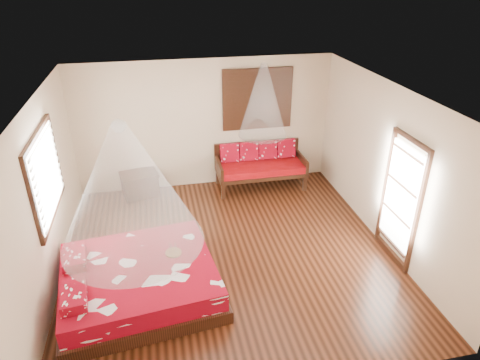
% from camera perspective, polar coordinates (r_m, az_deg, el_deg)
% --- Properties ---
extents(room, '(5.54, 5.54, 2.84)m').
position_cam_1_polar(room, '(6.79, -1.57, -0.25)').
color(room, black).
rests_on(room, ground).
extents(bed, '(2.53, 2.34, 0.65)m').
position_cam_1_polar(bed, '(6.76, -13.43, -12.90)').
color(bed, black).
rests_on(bed, floor).
extents(daybed, '(1.94, 0.86, 0.98)m').
position_cam_1_polar(daybed, '(9.49, 2.67, 2.16)').
color(daybed, black).
rests_on(daybed, floor).
extents(storage_chest, '(0.86, 0.71, 0.52)m').
position_cam_1_polar(storage_chest, '(9.42, -13.20, -0.54)').
color(storage_chest, black).
rests_on(storage_chest, floor).
extents(shutter_panel, '(1.52, 0.06, 1.32)m').
position_cam_1_polar(shutter_panel, '(9.31, 2.35, 10.72)').
color(shutter_panel, black).
rests_on(shutter_panel, wall_back).
extents(window_left, '(0.10, 1.74, 1.34)m').
position_cam_1_polar(window_left, '(6.96, -24.44, 0.62)').
color(window_left, black).
rests_on(window_left, wall_left).
extents(glazed_door, '(0.08, 1.02, 2.16)m').
position_cam_1_polar(glazed_door, '(7.39, 20.58, -2.63)').
color(glazed_door, black).
rests_on(glazed_door, floor).
extents(wine_tray, '(0.25, 0.25, 0.20)m').
position_cam_1_polar(wine_tray, '(6.74, -8.89, -9.30)').
color(wine_tray, brown).
rests_on(wine_tray, bed).
extents(mosquito_net_main, '(1.99, 1.99, 1.80)m').
position_cam_1_polar(mosquito_net_main, '(5.89, -14.85, -0.82)').
color(mosquito_net_main, white).
rests_on(mosquito_net_main, ceiling).
extents(mosquito_net_daybed, '(1.01, 1.01, 1.50)m').
position_cam_1_polar(mosquito_net_daybed, '(8.85, 3.09, 10.50)').
color(mosquito_net_daybed, white).
rests_on(mosquito_net_daybed, ceiling).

